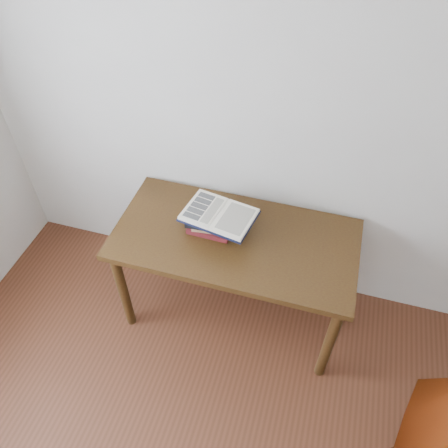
% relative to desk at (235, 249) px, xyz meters
% --- Properties ---
extents(room_shell, '(3.54, 3.54, 2.62)m').
position_rel_desk_xyz_m(room_shell, '(0.01, -1.37, 1.00)').
color(room_shell, beige).
rests_on(room_shell, ground).
extents(desk, '(1.36, 0.68, 0.73)m').
position_rel_desk_xyz_m(desk, '(0.00, 0.00, 0.00)').
color(desk, '#3F2B0F').
rests_on(desk, ground).
extents(book_stack, '(0.26, 0.19, 0.12)m').
position_rel_desk_xyz_m(book_stack, '(-0.15, 0.02, 0.16)').
color(book_stack, maroon).
rests_on(book_stack, desk).
extents(open_book, '(0.42, 0.33, 0.03)m').
position_rel_desk_xyz_m(open_book, '(-0.10, 0.01, 0.24)').
color(open_book, black).
rests_on(open_book, book_stack).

